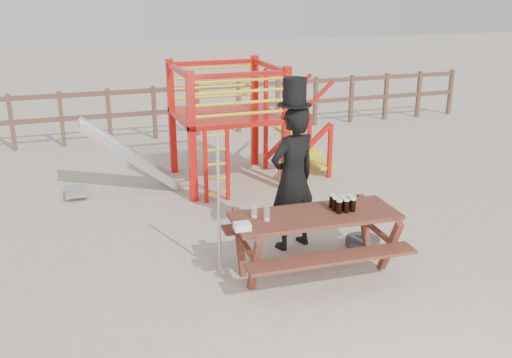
# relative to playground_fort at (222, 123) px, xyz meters

# --- Properties ---
(ground) EXTENTS (60.00, 60.00, 0.00)m
(ground) POSITION_rel_playground_fort_xyz_m (-0.12, -3.58, -1.07)
(ground) COLOR #C7B39B
(ground) RESTS_ON ground
(back_fence) EXTENTS (15.09, 0.09, 1.20)m
(back_fence) POSITION_rel_playground_fort_xyz_m (-0.12, 3.42, -0.34)
(back_fence) COLOR brown
(back_fence) RESTS_ON ground
(playground_fort) EXTENTS (4.71, 1.84, 2.10)m
(playground_fort) POSITION_rel_playground_fort_xyz_m (0.00, 0.00, 0.00)
(playground_fort) COLOR red
(playground_fort) RESTS_ON ground
(picnic_table) EXTENTS (2.04, 1.45, 0.77)m
(picnic_table) POSITION_rel_playground_fort_xyz_m (0.08, -3.65, -0.59)
(picnic_table) COLOR maroon
(picnic_table) RESTS_ON ground
(man_with_hat) EXTENTS (0.80, 0.64, 2.26)m
(man_with_hat) POSITION_rel_playground_fort_xyz_m (0.12, -2.88, -0.06)
(man_with_hat) COLOR black
(man_with_hat) RESTS_ON ground
(metal_pole) EXTENTS (0.04, 0.04, 1.71)m
(metal_pole) POSITION_rel_playground_fort_xyz_m (-1.00, -3.30, -0.22)
(metal_pole) COLOR #B2B2B7
(metal_pole) RESTS_ON ground
(parasol_base) EXTENTS (0.46, 0.46, 0.20)m
(parasol_base) POSITION_rel_playground_fort_xyz_m (1.02, -3.20, -1.02)
(parasol_base) COLOR #343439
(parasol_base) RESTS_ON ground
(paper_bag) EXTENTS (0.19, 0.15, 0.08)m
(paper_bag) POSITION_rel_playground_fort_xyz_m (-0.88, -3.81, -0.27)
(paper_bag) COLOR white
(paper_bag) RESTS_ON picnic_table
(stout_pints) EXTENTS (0.27, 0.27, 0.17)m
(stout_pints) POSITION_rel_playground_fort_xyz_m (0.43, -3.66, -0.22)
(stout_pints) COLOR black
(stout_pints) RESTS_ON picnic_table
(empty_glasses) EXTENTS (0.18, 0.21, 0.15)m
(empty_glasses) POSITION_rel_playground_fort_xyz_m (-0.58, -3.58, -0.24)
(empty_glasses) COLOR silver
(empty_glasses) RESTS_ON picnic_table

